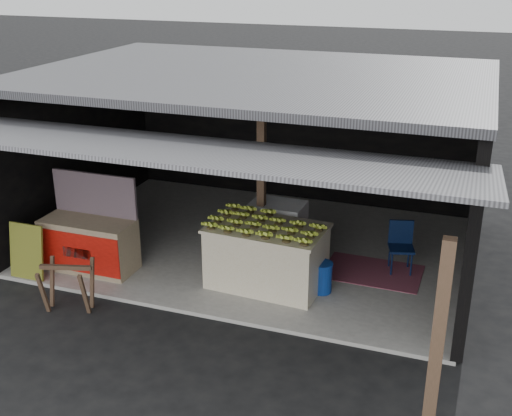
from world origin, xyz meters
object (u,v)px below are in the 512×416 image
at_px(water_barrel, 322,278).
at_px(plastic_chair, 401,242).
at_px(white_crate, 277,230).
at_px(sawhorse, 67,282).
at_px(neighbor_stall, 89,242).
at_px(banana_table, 267,256).

relative_size(water_barrel, plastic_chair, 0.55).
relative_size(white_crate, sawhorse, 1.23).
distance_m(neighbor_stall, plastic_chair, 4.91).
bearing_deg(plastic_chair, water_barrel, -146.05).
bearing_deg(banana_table, plastic_chair, 36.67).
height_order(neighbor_stall, water_barrel, neighbor_stall).
xyz_separation_m(white_crate, water_barrel, (0.98, -0.89, -0.26)).
distance_m(banana_table, water_barrel, 0.88).
relative_size(sawhorse, water_barrel, 1.77).
xyz_separation_m(white_crate, plastic_chair, (1.96, 0.24, -0.01)).
bearing_deg(banana_table, neighbor_stall, -168.04).
xyz_separation_m(banana_table, white_crate, (-0.14, 0.95, 0.00)).
bearing_deg(water_barrel, banana_table, -175.83).
bearing_deg(white_crate, water_barrel, -39.88).
bearing_deg(sawhorse, neighbor_stall, 92.90).
relative_size(banana_table, plastic_chair, 2.20).
bearing_deg(sawhorse, plastic_chair, 17.23).
bearing_deg(sawhorse, water_barrel, 10.80).
height_order(neighbor_stall, plastic_chair, neighbor_stall).
xyz_separation_m(neighbor_stall, sawhorse, (0.39, -1.16, -0.07)).
distance_m(white_crate, neighbor_stall, 3.00).
relative_size(neighbor_stall, plastic_chair, 1.87).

